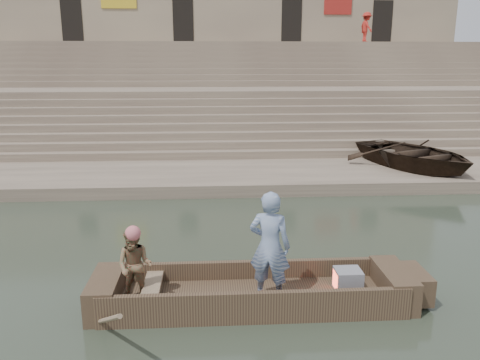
{
  "coord_description": "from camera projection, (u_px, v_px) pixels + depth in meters",
  "views": [
    {
      "loc": [
        -0.34,
        -8.39,
        4.26
      ],
      "look_at": [
        0.35,
        2.81,
        1.4
      ],
      "focal_mm": 35.9,
      "sensor_mm": 36.0,
      "label": 1
    }
  ],
  "objects": [
    {
      "name": "ground",
      "position": [
        231.0,
        287.0,
        9.19
      ],
      "size": [
        120.0,
        120.0,
        0.0
      ],
      "primitive_type": "plane",
      "color": "#2D382A",
      "rests_on": "ground"
    },
    {
      "name": "lower_landing",
      "position": [
        221.0,
        177.0,
        16.87
      ],
      "size": [
        32.0,
        4.0,
        0.4
      ],
      "primitive_type": "cube",
      "color": "gray",
      "rests_on": "ground"
    },
    {
      "name": "mid_landing",
      "position": [
        217.0,
        117.0,
        23.83
      ],
      "size": [
        32.0,
        3.0,
        2.8
      ],
      "primitive_type": "cube",
      "color": "gray",
      "rests_on": "ground"
    },
    {
      "name": "upper_landing",
      "position": [
        215.0,
        85.0,
        30.3
      ],
      "size": [
        32.0,
        3.0,
        5.2
      ],
      "primitive_type": "cube",
      "color": "gray",
      "rests_on": "ground"
    },
    {
      "name": "ghat_steps",
      "position": [
        217.0,
        106.0,
        25.37
      ],
      "size": [
        32.0,
        11.0,
        5.2
      ],
      "color": "gray",
      "rests_on": "ground"
    },
    {
      "name": "building_wall",
      "position": [
        214.0,
        38.0,
        33.43
      ],
      "size": [
        32.0,
        5.07,
        11.2
      ],
      "color": "tan",
      "rests_on": "ground"
    },
    {
      "name": "main_rowboat",
      "position": [
        252.0,
        299.0,
        8.51
      ],
      "size": [
        5.0,
        1.3,
        0.22
      ],
      "primitive_type": "cube",
      "color": "brown",
      "rests_on": "ground"
    },
    {
      "name": "rowboat_trim",
      "position": [
        264.0,
        289.0,
        8.46
      ],
      "size": [
        6.04,
        2.63,
        1.96
      ],
      "color": "brown",
      "rests_on": "ground"
    },
    {
      "name": "standing_man",
      "position": [
        270.0,
        246.0,
        8.07
      ],
      "size": [
        0.81,
        0.66,
        1.92
      ],
      "primitive_type": "imported",
      "rotation": [
        0.0,
        0.0,
        2.82
      ],
      "color": "navy",
      "rests_on": "main_rowboat"
    },
    {
      "name": "rowing_man",
      "position": [
        135.0,
        266.0,
        8.07
      ],
      "size": [
        0.72,
        0.61,
        1.29
      ],
      "primitive_type": "imported",
      "rotation": [
        0.0,
        0.0,
        -0.21
      ],
      "color": "#297B47",
      "rests_on": "main_rowboat"
    },
    {
      "name": "television",
      "position": [
        347.0,
        280.0,
        8.53
      ],
      "size": [
        0.46,
        0.42,
        0.4
      ],
      "color": "gray",
      "rests_on": "main_rowboat"
    },
    {
      "name": "beached_rowboat",
      "position": [
        414.0,
        154.0,
        17.28
      ],
      "size": [
        5.12,
        5.83,
        1.0
      ],
      "primitive_type": "imported",
      "rotation": [
        0.0,
        0.0,
        0.41
      ],
      "color": "#2D2116",
      "rests_on": "lower_landing"
    },
    {
      "name": "pedestrian",
      "position": [
        366.0,
        27.0,
        29.16
      ],
      "size": [
        0.84,
        1.23,
        1.76
      ],
      "primitive_type": "imported",
      "rotation": [
        0.0,
        0.0,
        1.74
      ],
      "color": "#AF251D",
      "rests_on": "upper_landing"
    },
    {
      "name": "cloth_bundles",
      "position": [
        471.0,
        160.0,
        18.12
      ],
      "size": [
        3.37,
        1.57,
        0.26
      ],
      "color": "#3F5999",
      "rests_on": "lower_landing"
    }
  ]
}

